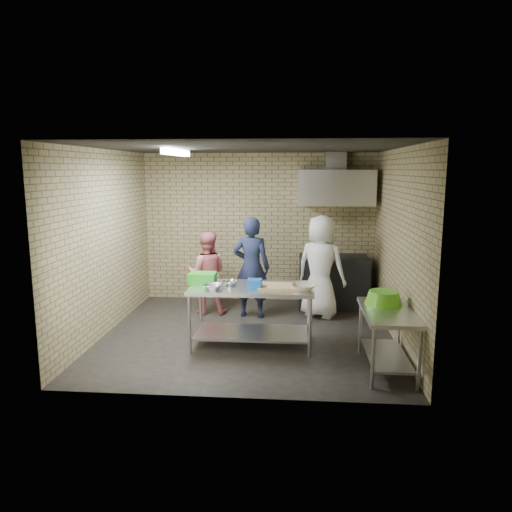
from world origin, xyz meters
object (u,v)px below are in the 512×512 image
(blue_tub, at_px, (255,284))
(green_basin, at_px, (384,298))
(side_counter, at_px, (387,340))
(green_crate, at_px, (203,278))
(woman_white, at_px, (321,266))
(stove, at_px, (333,282))
(prep_table, at_px, (252,316))
(woman_pink, at_px, (207,273))
(man_navy, at_px, (251,267))
(bottle_green, at_px, (361,192))

(blue_tub, distance_m, green_basin, 1.68)
(side_counter, height_order, green_crate, green_crate)
(green_basin, distance_m, woman_white, 2.02)
(stove, bearing_deg, prep_table, -121.48)
(green_crate, distance_m, green_basin, 2.46)
(side_counter, bearing_deg, blue_tub, 160.24)
(prep_table, relative_size, woman_white, 1.00)
(green_crate, height_order, green_basin, green_crate)
(green_crate, relative_size, blue_tub, 2.00)
(prep_table, xyz_separation_m, green_crate, (-0.70, 0.12, 0.49))
(woman_pink, bearing_deg, green_basin, 137.29)
(side_counter, bearing_deg, prep_table, 157.84)
(side_counter, relative_size, green_basin, 2.61)
(blue_tub, distance_m, woman_pink, 1.83)
(blue_tub, xyz_separation_m, woman_pink, (-0.94, 1.56, -0.20))
(man_navy, distance_m, woman_white, 1.13)
(man_navy, bearing_deg, green_crate, 71.20)
(prep_table, bearing_deg, man_navy, 95.46)
(prep_table, xyz_separation_m, woman_pink, (-0.89, 1.46, 0.28))
(prep_table, height_order, bottle_green, bottle_green)
(prep_table, xyz_separation_m, bottle_green, (1.71, 2.29, 1.60))
(prep_table, bearing_deg, woman_pink, 121.47)
(green_crate, relative_size, woman_white, 0.22)
(stove, bearing_deg, bottle_green, 28.07)
(prep_table, relative_size, green_crate, 4.50)
(stove, height_order, bottle_green, bottle_green)
(side_counter, distance_m, blue_tub, 1.84)
(stove, relative_size, woman_pink, 0.86)
(man_navy, bearing_deg, blue_tub, 103.46)
(woman_pink, bearing_deg, prep_table, 115.18)
(man_navy, bearing_deg, bottle_green, -146.04)
(green_crate, xyz_separation_m, blue_tub, (0.75, -0.22, -0.01))
(blue_tub, height_order, woman_white, woman_white)
(green_crate, bearing_deg, green_basin, -13.33)
(prep_table, relative_size, woman_pink, 1.21)
(blue_tub, relative_size, bottle_green, 1.24)
(side_counter, relative_size, blue_tub, 6.44)
(prep_table, xyz_separation_m, green_basin, (1.69, -0.45, 0.42))
(bottle_green, relative_size, man_navy, 0.09)
(prep_table, distance_m, green_crate, 0.86)
(side_counter, relative_size, green_crate, 3.22)
(stove, distance_m, green_crate, 2.79)
(side_counter, distance_m, man_navy, 2.78)
(bottle_green, bearing_deg, man_navy, -152.44)
(blue_tub, bearing_deg, green_basin, -11.92)
(stove, distance_m, bottle_green, 1.65)
(stove, height_order, green_basin, green_basin)
(woman_white, bearing_deg, prep_table, 80.74)
(prep_table, distance_m, bottle_green, 3.28)
(stove, bearing_deg, blue_tub, -119.28)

